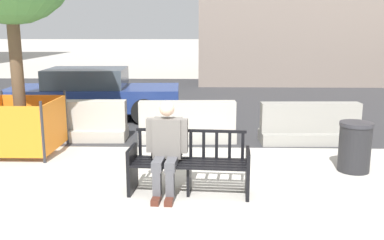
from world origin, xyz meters
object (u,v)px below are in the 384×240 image
object	(u,v)px
street_bench	(189,166)
car_sedan_mid	(93,93)
seated_person	(166,146)
trash_bin	(355,147)
jersey_barrier_centre	(187,125)
construction_fence	(21,124)
jersey_barrier_right	(309,127)
jersey_barrier_left	(79,124)

from	to	relation	value
street_bench	car_sedan_mid	world-z (taller)	car_sedan_mid
seated_person	trash_bin	xyz separation A→B (m)	(2.99, 1.06, -0.28)
street_bench	seated_person	world-z (taller)	seated_person
jersey_barrier_centre	construction_fence	bearing A→B (deg)	-162.82
jersey_barrier_right	car_sedan_mid	bearing A→B (deg)	154.58
jersey_barrier_left	car_sedan_mid	distance (m)	2.31
construction_fence	trash_bin	size ratio (longest dim) A/B	1.62
street_bench	trash_bin	distance (m)	2.87
street_bench	seated_person	xyz separation A→B (m)	(-0.32, -0.03, 0.29)
car_sedan_mid	trash_bin	bearing A→B (deg)	-37.91
street_bench	jersey_barrier_centre	distance (m)	2.91
seated_person	jersey_barrier_right	distance (m)	3.93
car_sedan_mid	street_bench	bearing A→B (deg)	-62.59
street_bench	seated_person	distance (m)	0.43
jersey_barrier_right	trash_bin	distance (m)	1.81
jersey_barrier_right	construction_fence	xyz separation A→B (m)	(-5.59, -0.85, 0.21)
street_bench	construction_fence	world-z (taller)	construction_fence
jersey_barrier_left	jersey_barrier_right	world-z (taller)	same
jersey_barrier_right	construction_fence	size ratio (longest dim) A/B	1.52
construction_fence	trash_bin	xyz separation A→B (m)	(5.90, -0.93, -0.13)
jersey_barrier_centre	jersey_barrier_right	world-z (taller)	same
construction_fence	jersey_barrier_left	bearing A→B (deg)	51.41
street_bench	jersey_barrier_centre	size ratio (longest dim) A/B	0.85
jersey_barrier_centre	construction_fence	distance (m)	3.23
jersey_barrier_right	construction_fence	bearing A→B (deg)	-171.36
street_bench	car_sedan_mid	distance (m)	5.89
construction_fence	trash_bin	distance (m)	5.97
jersey_barrier_left	jersey_barrier_right	xyz separation A→B (m)	(4.80, -0.14, 0.00)
construction_fence	car_sedan_mid	world-z (taller)	car_sedan_mid
seated_person	trash_bin	world-z (taller)	seated_person
jersey_barrier_centre	jersey_barrier_left	bearing A→B (deg)	179.05
street_bench	jersey_barrier_right	bearing A→B (deg)	49.83
street_bench	construction_fence	xyz separation A→B (m)	(-3.22, 1.96, 0.15)
jersey_barrier_left	trash_bin	bearing A→B (deg)	-20.61
jersey_barrier_centre	jersey_barrier_right	xyz separation A→B (m)	(2.51, -0.10, 0.00)
jersey_barrier_left	jersey_barrier_right	size ratio (longest dim) A/B	1.00
seated_person	construction_fence	distance (m)	3.52
street_bench	trash_bin	world-z (taller)	street_bench
street_bench	jersey_barrier_right	world-z (taller)	street_bench
jersey_barrier_centre	trash_bin	world-z (taller)	jersey_barrier_centre
seated_person	street_bench	bearing A→B (deg)	6.21
jersey_barrier_right	car_sedan_mid	size ratio (longest dim) A/B	0.45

